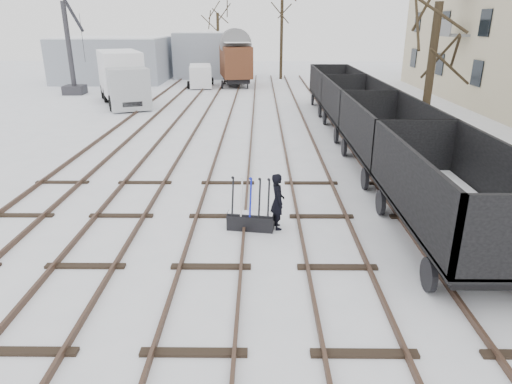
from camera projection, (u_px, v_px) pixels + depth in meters
ground at (211, 268)px, 10.84m from camera, size 120.00×120.00×0.00m
tracks at (238, 133)px, 23.62m from camera, size 13.90×52.00×0.16m
shed_left at (114, 59)px, 43.93m from camera, size 10.00×8.00×4.10m
shed_right at (211, 54)px, 47.53m from camera, size 7.00×6.00×4.50m
ground_frame at (251, 220)px, 12.76m from camera, size 1.35×0.62×1.49m
worker at (278, 201)px, 12.66m from camera, size 0.49×0.65×1.61m
freight_wagon_a at (451, 210)px, 11.54m from camera, size 2.62×6.54×2.67m
freight_wagon_b at (386, 145)px, 17.53m from camera, size 2.62×6.54×2.67m
freight_wagon_c at (354, 114)px, 23.52m from camera, size 2.62×6.54×2.67m
freight_wagon_d at (335, 95)px, 29.51m from camera, size 2.62×6.54×2.67m
box_van_wagon at (236, 60)px, 40.32m from camera, size 3.46×5.40×3.84m
lorry at (122, 77)px, 31.66m from camera, size 4.50×8.19×3.56m
panel_van at (201, 76)px, 40.30m from camera, size 2.35×4.46×1.88m
crane at (73, 67)px, 36.05m from camera, size 1.62×4.57×7.83m
tree_near at (428, 90)px, 17.07m from camera, size 0.30×0.30×6.15m
tree_far_left at (218, 44)px, 49.07m from camera, size 0.30×0.30×6.33m
tree_far_right at (282, 29)px, 44.56m from camera, size 0.30×0.30×9.57m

